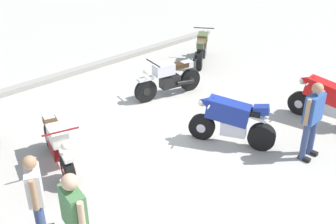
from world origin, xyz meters
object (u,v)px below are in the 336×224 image
(motorcycle_cream_vintage, at_px, (58,145))
(motorcycle_olive_vintage, at_px, (202,48))
(person_in_green_shirt, at_px, (75,218))
(motorcycle_red_sportbike, at_px, (328,100))
(person_in_white_shirt, at_px, (36,194))
(motorcycle_blue_sportbike, at_px, (232,120))
(motorcycle_silver_cruiser, at_px, (169,78))
(person_in_blue_shirt, at_px, (313,116))

(motorcycle_cream_vintage, height_order, motorcycle_olive_vintage, same)
(motorcycle_cream_vintage, height_order, person_in_green_shirt, person_in_green_shirt)
(motorcycle_red_sportbike, relative_size, person_in_white_shirt, 1.24)
(motorcycle_red_sportbike, height_order, motorcycle_cream_vintage, motorcycle_red_sportbike)
(person_in_white_shirt, bearing_deg, person_in_green_shirt, -58.17)
(motorcycle_blue_sportbike, relative_size, person_in_white_shirt, 1.16)
(motorcycle_cream_vintage, bearing_deg, motorcycle_silver_cruiser, 118.25)
(person_in_white_shirt, bearing_deg, motorcycle_silver_cruiser, 51.81)
(motorcycle_silver_cruiser, height_order, motorcycle_olive_vintage, motorcycle_silver_cruiser)
(motorcycle_red_sportbike, xyz_separation_m, motorcycle_olive_vintage, (0.93, 4.92, -0.11))
(motorcycle_olive_vintage, bearing_deg, motorcycle_cream_vintage, 160.86)
(motorcycle_blue_sportbike, height_order, motorcycle_silver_cruiser, motorcycle_blue_sportbike)
(motorcycle_red_sportbike, relative_size, person_in_green_shirt, 1.14)
(motorcycle_cream_vintage, xyz_separation_m, person_in_blue_shirt, (3.97, -3.37, 0.49))
(person_in_white_shirt, bearing_deg, motorcycle_blue_sportbike, 22.77)
(person_in_green_shirt, bearing_deg, motorcycle_blue_sportbike, 18.31)
(motorcycle_blue_sportbike, height_order, motorcycle_red_sportbike, same)
(motorcycle_cream_vintage, bearing_deg, motorcycle_olive_vintage, 122.94)
(motorcycle_blue_sportbike, relative_size, motorcycle_olive_vintage, 1.09)
(motorcycle_red_sportbike, relative_size, motorcycle_silver_cruiser, 0.95)
(motorcycle_cream_vintage, xyz_separation_m, motorcycle_olive_vintage, (6.62, 2.02, 0.00))
(motorcycle_olive_vintage, height_order, person_in_white_shirt, person_in_white_shirt)
(motorcycle_olive_vintage, bearing_deg, person_in_blue_shirt, -152.32)
(motorcycle_silver_cruiser, xyz_separation_m, person_in_blue_shirt, (-0.00, -4.23, 0.46))
(motorcycle_silver_cruiser, xyz_separation_m, motorcycle_olive_vintage, (2.65, 1.16, -0.03))
(motorcycle_blue_sportbike, relative_size, motorcycle_cream_vintage, 0.95)
(motorcycle_blue_sportbike, bearing_deg, motorcycle_silver_cruiser, -42.32)
(motorcycle_blue_sportbike, bearing_deg, motorcycle_olive_vintage, -67.92)
(motorcycle_red_sportbike, relative_size, motorcycle_olive_vintage, 1.17)
(motorcycle_blue_sportbike, distance_m, motorcycle_olive_vintage, 5.21)
(person_in_white_shirt, height_order, person_in_blue_shirt, person_in_blue_shirt)
(motorcycle_red_sportbike, distance_m, motorcycle_silver_cruiser, 4.14)
(motorcycle_red_sportbike, relative_size, person_in_blue_shirt, 1.15)
(motorcycle_blue_sportbike, distance_m, motorcycle_silver_cruiser, 2.88)
(person_in_blue_shirt, bearing_deg, motorcycle_red_sportbike, 103.73)
(motorcycle_cream_vintage, height_order, person_in_blue_shirt, person_in_blue_shirt)
(person_in_white_shirt, xyz_separation_m, person_in_green_shirt, (0.09, -0.97, 0.11))
(motorcycle_red_sportbike, height_order, person_in_green_shirt, person_in_green_shirt)
(person_in_white_shirt, distance_m, person_in_blue_shirt, 5.53)
(motorcycle_silver_cruiser, distance_m, motorcycle_cream_vintage, 4.06)
(person_in_blue_shirt, distance_m, person_in_green_shirt, 5.21)
(motorcycle_blue_sportbike, xyz_separation_m, person_in_white_shirt, (-4.48, 0.29, 0.29))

